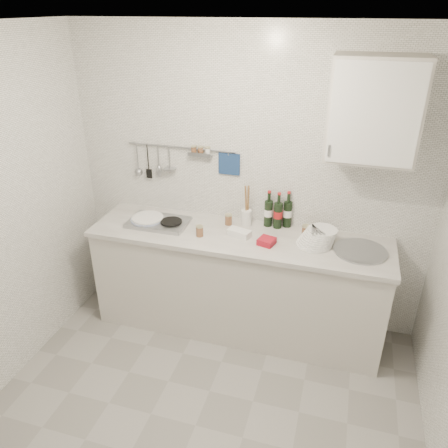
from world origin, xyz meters
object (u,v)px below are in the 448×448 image
plate_stack_sink (318,237)px  utensil_crock (246,215)px  wine_bottles (278,209)px  wall_cabinet (374,110)px  plate_stack_hob (146,220)px

plate_stack_sink → utensil_crock: size_ratio=0.84×
plate_stack_sink → wine_bottles: wine_bottles is taller
plate_stack_sink → wine_bottles: (-0.35, 0.22, 0.09)m
wall_cabinet → utensil_crock: (-0.88, 0.08, -0.95)m
plate_stack_sink → wall_cabinet: bearing=19.1°
wine_bottles → utensil_crock: bearing=-171.3°
wall_cabinet → plate_stack_hob: size_ratio=2.38×
wine_bottles → plate_stack_hob: bearing=-166.9°
wall_cabinet → utensil_crock: 1.30m
wall_cabinet → plate_stack_sink: size_ratio=2.30×
wine_bottles → utensil_crock: 0.27m
utensil_crock → plate_stack_hob: bearing=-165.5°
wall_cabinet → utensil_crock: size_ratio=1.94×
plate_stack_hob → plate_stack_sink: (1.43, 0.04, 0.03)m
plate_stack_hob → utensil_crock: (0.82, 0.21, 0.06)m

